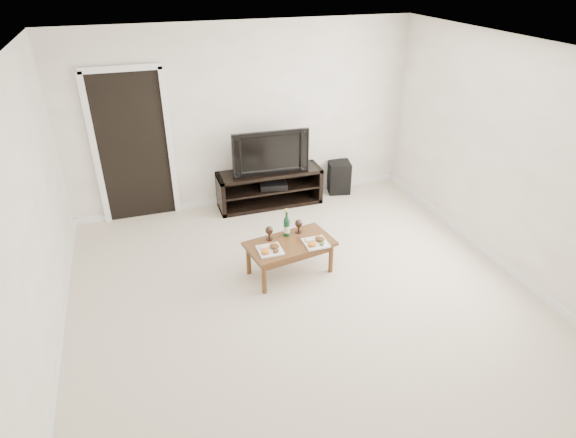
{
  "coord_description": "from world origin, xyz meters",
  "views": [
    {
      "loc": [
        -1.49,
        -3.77,
        3.34
      ],
      "look_at": [
        0.01,
        0.76,
        0.7
      ],
      "focal_mm": 30.0,
      "sensor_mm": 36.0,
      "label": 1
    }
  ],
  "objects_px": {
    "media_console": "(270,188)",
    "subwoofer": "(339,177)",
    "television": "(269,150)",
    "coffee_table": "(290,258)"
  },
  "relations": [
    {
      "from": "media_console",
      "to": "coffee_table",
      "type": "height_order",
      "value": "media_console"
    },
    {
      "from": "television",
      "to": "coffee_table",
      "type": "xyz_separation_m",
      "value": [
        -0.28,
        -1.79,
        -0.66
      ]
    },
    {
      "from": "media_console",
      "to": "coffee_table",
      "type": "xyz_separation_m",
      "value": [
        -0.28,
        -1.79,
        -0.07
      ]
    },
    {
      "from": "media_console",
      "to": "subwoofer",
      "type": "distance_m",
      "value": 1.17
    },
    {
      "from": "subwoofer",
      "to": "coffee_table",
      "type": "relative_size",
      "value": 0.5
    },
    {
      "from": "media_console",
      "to": "subwoofer",
      "type": "height_order",
      "value": "media_console"
    },
    {
      "from": "media_console",
      "to": "television",
      "type": "relative_size",
      "value": 1.39
    },
    {
      "from": "media_console",
      "to": "subwoofer",
      "type": "bearing_deg",
      "value": 5.03
    },
    {
      "from": "coffee_table",
      "to": "media_console",
      "type": "bearing_deg",
      "value": 81.12
    },
    {
      "from": "media_console",
      "to": "television",
      "type": "xyz_separation_m",
      "value": [
        0.0,
        0.0,
        0.6
      ]
    }
  ]
}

